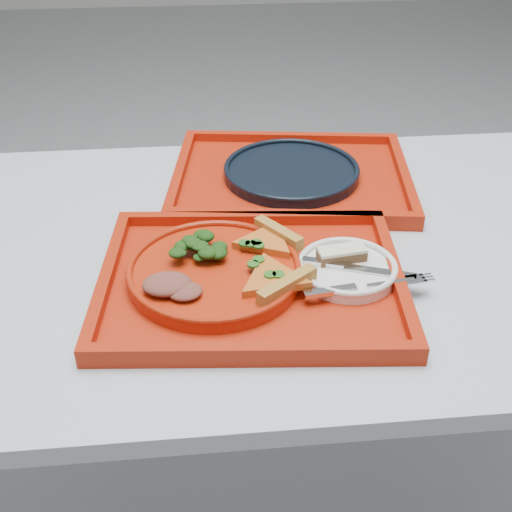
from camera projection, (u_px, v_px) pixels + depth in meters
name	position (u px, v px, depth m)	size (l,w,h in m)	color
ground	(259.00, 512.00, 1.49)	(10.00, 10.00, 0.00)	gray
table	(260.00, 278.00, 1.11)	(1.60, 0.80, 0.75)	#ABB6BF
tray_main	(252.00, 283.00, 0.97)	(0.45, 0.35, 0.01)	#A51D08
tray_far	(291.00, 179.00, 1.25)	(0.45, 0.35, 0.01)	#A51D08
dinner_plate	(214.00, 273.00, 0.96)	(0.26, 0.26, 0.02)	#AD240B
side_plate	(347.00, 271.00, 0.97)	(0.15, 0.15, 0.01)	white
navy_plate	(291.00, 173.00, 1.24)	(0.26, 0.26, 0.02)	black
pizza_slice_a	(273.00, 276.00, 0.92)	(0.12, 0.10, 0.02)	orange
pizza_slice_b	(266.00, 239.00, 1.00)	(0.11, 0.09, 0.02)	orange
salad_heap	(196.00, 242.00, 0.98)	(0.08, 0.07, 0.04)	black
meat_portion	(167.00, 284.00, 0.91)	(0.07, 0.06, 0.02)	brown
dessert_bar	(342.00, 254.00, 0.98)	(0.08, 0.04, 0.02)	#4C2919
knife	(354.00, 267.00, 0.96)	(0.18, 0.02, 0.01)	silver
fork	(366.00, 286.00, 0.92)	(0.18, 0.02, 0.01)	silver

